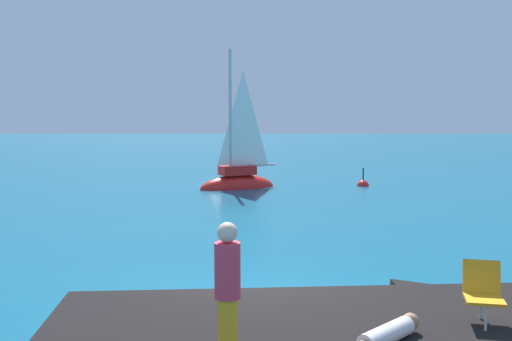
{
  "coord_description": "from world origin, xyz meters",
  "views": [
    {
      "loc": [
        -0.19,
        -10.24,
        3.49
      ],
      "look_at": [
        0.17,
        13.15,
        1.15
      ],
      "focal_mm": 42.33,
      "sensor_mm": 36.0,
      "label": 1
    }
  ],
  "objects_px": {
    "person_standing": "(228,292)",
    "beach_chair": "(483,289)",
    "sailboat_near": "(238,180)",
    "person_sunbather": "(380,338)",
    "marker_buoy": "(363,186)"
  },
  "relations": [
    {
      "from": "sailboat_near",
      "to": "beach_chair",
      "type": "relative_size",
      "value": 8.49
    },
    {
      "from": "sailboat_near",
      "to": "person_sunbather",
      "type": "distance_m",
      "value": 20.14
    },
    {
      "from": "person_sunbather",
      "to": "person_standing",
      "type": "xyz_separation_m",
      "value": [
        -1.79,
        -0.59,
        0.75
      ]
    },
    {
      "from": "sailboat_near",
      "to": "person_standing",
      "type": "height_order",
      "value": "sailboat_near"
    },
    {
      "from": "person_standing",
      "to": "marker_buoy",
      "type": "height_order",
      "value": "person_standing"
    },
    {
      "from": "beach_chair",
      "to": "marker_buoy",
      "type": "bearing_deg",
      "value": -173.53
    },
    {
      "from": "sailboat_near",
      "to": "marker_buoy",
      "type": "bearing_deg",
      "value": 162.52
    },
    {
      "from": "marker_buoy",
      "to": "sailboat_near",
      "type": "bearing_deg",
      "value": -172.99
    },
    {
      "from": "person_standing",
      "to": "beach_chair",
      "type": "bearing_deg",
      "value": -69.1
    },
    {
      "from": "sailboat_near",
      "to": "person_sunbather",
      "type": "height_order",
      "value": "sailboat_near"
    },
    {
      "from": "person_sunbather",
      "to": "sailboat_near",
      "type": "bearing_deg",
      "value": -128.73
    },
    {
      "from": "person_sunbather",
      "to": "marker_buoy",
      "type": "distance_m",
      "value": 21.11
    },
    {
      "from": "person_sunbather",
      "to": "beach_chair",
      "type": "relative_size",
      "value": 1.69
    },
    {
      "from": "person_standing",
      "to": "beach_chair",
      "type": "distance_m",
      "value": 3.64
    },
    {
      "from": "person_standing",
      "to": "marker_buoy",
      "type": "xyz_separation_m",
      "value": [
        5.59,
        21.34,
        -1.55
      ]
    }
  ]
}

